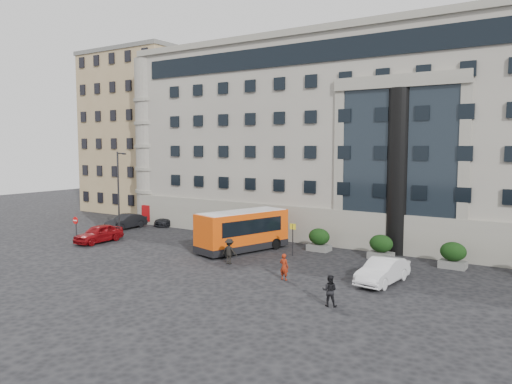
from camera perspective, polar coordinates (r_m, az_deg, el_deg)
ground at (r=38.37m, az=-6.78°, el=-7.61°), size 120.00×120.00×0.00m
civic_building at (r=53.67m, az=13.71°, el=5.65°), size 44.00×24.00×18.00m
entrance_column at (r=40.72m, az=15.98°, el=2.21°), size 1.80×1.80×13.00m
apartment_near at (r=68.40m, az=-11.42°, el=6.44°), size 14.00×14.00×20.00m
apartment_far at (r=83.97m, az=-4.14°, el=7.00°), size 13.00×13.00×22.00m
hedge_a at (r=46.61m, az=-4.34°, el=-4.11°), size 1.80×1.26×1.84m
hedge_b at (r=43.65m, az=1.08°, el=-4.74°), size 1.80×1.26×1.84m
hedge_c at (r=41.14m, az=7.23°, el=-5.41°), size 1.80×1.26×1.84m
hedge_d at (r=39.17m, az=14.10°, el=-6.08°), size 1.80×1.26×1.84m
hedge_e at (r=37.82m, az=21.60°, el=-6.71°), size 1.80×1.26×1.84m
street_lamp at (r=48.14m, az=-15.40°, el=0.14°), size 1.16×0.18×8.00m
bus_stop_sign at (r=38.97m, az=4.22°, el=-4.79°), size 0.50×0.08×2.52m
no_entry_sign at (r=46.77m, az=-19.91°, el=-3.49°), size 0.64×0.16×2.32m
minibus at (r=40.66m, az=-1.57°, el=-4.26°), size 4.77×8.25×3.26m
red_truck at (r=57.58m, az=-10.44°, el=-1.79°), size 3.69×5.88×2.94m
parked_car_a at (r=46.48m, az=-17.54°, el=-4.55°), size 2.02×4.69×1.58m
parked_car_b at (r=53.23m, az=-14.63°, el=-3.28°), size 1.64×4.58×1.50m
parked_car_c at (r=54.56m, az=-9.45°, el=-3.07°), size 2.35×4.72×1.32m
parked_car_d at (r=56.59m, az=-6.06°, el=-2.67°), size 2.75×5.30×1.43m
white_taxi at (r=32.42m, az=14.27°, el=-8.73°), size 2.14×4.94×1.58m
pedestrian_a at (r=32.23m, az=3.23°, el=-8.53°), size 0.66×0.46×1.71m
pedestrian_b at (r=27.44m, az=8.41°, el=-11.08°), size 0.97×0.85×1.70m
pedestrian_c at (r=36.42m, az=-3.06°, el=-6.78°), size 1.27×0.82×1.86m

